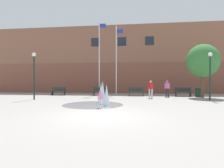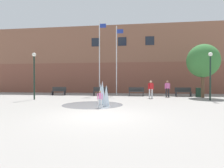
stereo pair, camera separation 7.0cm
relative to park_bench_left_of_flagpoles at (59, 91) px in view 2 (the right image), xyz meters
name	(u,v)px [view 2 (the right image)]	position (x,y,z in m)	size (l,w,h in m)	color
ground_plane	(100,116)	(6.76, -10.95, -0.48)	(100.00, 100.00, 0.00)	gray
library_building	(124,62)	(6.76, 7.17, 3.97)	(36.00, 6.05, 8.90)	brown
splash_fountain	(102,95)	(6.14, -7.14, 0.15)	(3.94, 3.94, 1.56)	gray
park_bench_left_of_flagpoles	(59,91)	(0.00, 0.00, 0.00)	(1.60, 0.44, 0.91)	#28282D
park_bench_under_left_flagpole	(100,91)	(4.69, 0.01, 0.00)	(1.60, 0.44, 0.91)	#28282D
park_bench_center	(136,91)	(8.52, -0.11, 0.00)	(1.60, 0.44, 0.91)	#28282D
park_bench_near_trashcan	(183,92)	(13.19, -0.19, 0.00)	(1.60, 0.44, 0.91)	#28282D
adult_in_red	(167,87)	(11.50, -0.98, 0.45)	(0.50, 0.38, 1.59)	#28282D
teen_by_trashcan	(151,88)	(9.78, -2.45, 0.45)	(0.50, 0.39, 1.59)	silver
child_in_fountain	(100,98)	(6.34, -8.73, 0.10)	(0.31, 0.23, 0.99)	silver
flagpole_left	(100,55)	(4.43, 0.95, 3.98)	(0.80, 0.10, 8.42)	silver
flagpole_right	(117,58)	(6.37, 0.95, 3.63)	(0.80, 0.10, 7.72)	silver
lamp_post_left_lane	(34,69)	(0.01, -4.83, 2.07)	(0.32, 0.32, 3.91)	#192D23
lamp_post_right_lane	(210,69)	(14.32, -3.65, 2.04)	(0.32, 0.32, 3.85)	#192D23
trash_can	(199,92)	(14.60, -0.39, -0.03)	(0.56, 0.56, 0.90)	#193323
street_tree_near_building	(203,61)	(14.68, -1.20, 2.96)	(2.91, 2.91, 5.00)	brown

